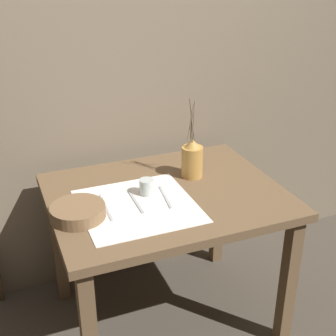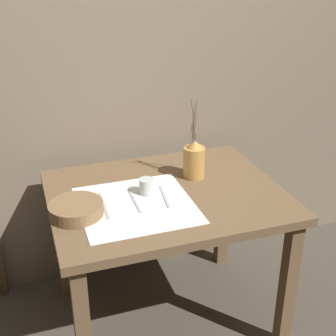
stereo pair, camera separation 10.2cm
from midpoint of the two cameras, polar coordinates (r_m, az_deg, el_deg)
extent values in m
plane|color=#473F35|center=(2.53, 1.01, -17.59)|extent=(12.00, 12.00, 0.00)
cube|color=#7A6B56|center=(2.40, -3.03, 12.77)|extent=(7.00, 0.06, 2.40)
cube|color=brown|center=(2.11, 1.15, -3.49)|extent=(1.04, 0.82, 0.04)
cube|color=brown|center=(1.97, -8.73, -19.58)|extent=(0.06, 0.06, 0.68)
cube|color=brown|center=(2.24, 15.69, -13.76)|extent=(0.06, 0.06, 0.68)
cube|color=brown|center=(2.51, -11.74, -8.65)|extent=(0.06, 0.06, 0.68)
cube|color=brown|center=(2.73, 7.73, -5.28)|extent=(0.06, 0.06, 0.68)
cube|color=white|center=(2.00, -2.43, -4.55)|extent=(0.48, 0.48, 0.00)
cylinder|color=#B7843D|center=(2.22, 4.51, 0.67)|extent=(0.10, 0.10, 0.15)
cone|color=#B7843D|center=(2.18, 4.59, 2.93)|extent=(0.08, 0.08, 0.04)
cylinder|color=brown|center=(2.15, 4.45, 5.17)|extent=(0.01, 0.02, 0.14)
cylinder|color=brown|center=(2.15, 4.51, 6.10)|extent=(0.05, 0.05, 0.20)
cylinder|color=brown|center=(2.16, 4.58, 5.29)|extent=(0.01, 0.02, 0.14)
cylinder|color=brown|center=(2.14, 4.76, 5.68)|extent=(0.01, 0.01, 0.19)
cylinder|color=brown|center=(2.14, 4.65, 4.82)|extent=(0.02, 0.01, 0.12)
cylinder|color=brown|center=(2.15, 4.38, 5.52)|extent=(0.04, 0.03, 0.16)
cylinder|color=brown|center=(1.94, -9.68, -5.01)|extent=(0.22, 0.22, 0.05)
cylinder|color=#B7C1BC|center=(2.07, -1.23, -2.26)|extent=(0.07, 0.07, 0.07)
cube|color=#A8A8AD|center=(1.99, -6.24, -4.77)|extent=(0.02, 0.20, 0.00)
sphere|color=#A8A8AD|center=(2.08, -6.80, -3.34)|extent=(0.02, 0.02, 0.02)
cube|color=#A8A8AD|center=(2.02, -2.62, -4.07)|extent=(0.01, 0.20, 0.00)
cube|color=#A8A8AD|center=(2.06, 1.01, -3.54)|extent=(0.04, 0.20, 0.00)
camera|label=1|loc=(0.05, -88.57, 0.67)|focal=50.00mm
camera|label=2|loc=(0.05, 91.43, -0.67)|focal=50.00mm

